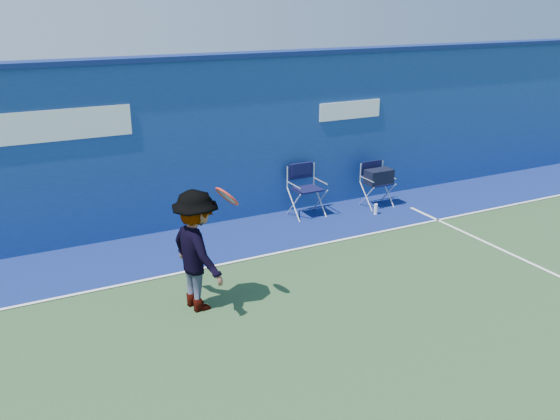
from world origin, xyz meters
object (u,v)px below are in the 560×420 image
directors_chair_right (377,188)px  water_bottle (376,209)px  tennis_player (197,251)px  directors_chair_left (306,199)px

directors_chair_right → water_bottle: (-0.32, -0.41, -0.26)m
directors_chair_right → tennis_player: (-4.63, -2.36, 0.46)m
directors_chair_right → tennis_player: 5.22m
water_bottle → tennis_player: (-4.32, -1.94, 0.73)m
directors_chair_left → directors_chair_right: (1.55, -0.17, 0.04)m
directors_chair_left → water_bottle: size_ratio=4.57×
directors_chair_left → tennis_player: (-3.09, -2.53, 0.51)m
directors_chair_right → tennis_player: tennis_player is taller
water_bottle → tennis_player: size_ratio=0.13×
directors_chair_right → tennis_player: size_ratio=0.52×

